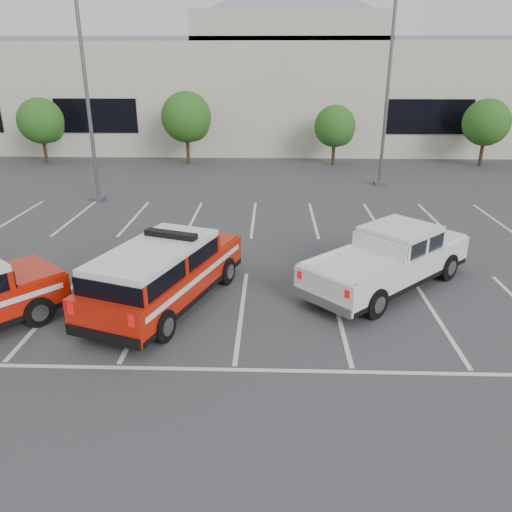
{
  "coord_description": "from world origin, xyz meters",
  "views": [
    {
      "loc": [
        0.81,
        -12.5,
        6.53
      ],
      "look_at": [
        0.35,
        1.67,
        1.05
      ],
      "focal_mm": 35.0,
      "sensor_mm": 36.0,
      "label": 1
    }
  ],
  "objects_px": {
    "white_pickup": "(388,264)",
    "tree_mid_left": "(188,119)",
    "light_pole_left": "(87,94)",
    "light_pole_mid": "(388,90)",
    "tree_right": "(487,124)",
    "tree_mid_right": "(336,128)",
    "tree_left": "(43,122)",
    "convention_building": "(266,87)",
    "fire_chief_suv": "(164,278)"
  },
  "relations": [
    {
      "from": "light_pole_left",
      "to": "white_pickup",
      "type": "xyz_separation_m",
      "value": [
        12.44,
        -10.12,
        -4.44
      ]
    },
    {
      "from": "convention_building",
      "to": "tree_mid_left",
      "type": "relative_size",
      "value": 12.38
    },
    {
      "from": "white_pickup",
      "to": "tree_mid_left",
      "type": "bearing_deg",
      "value": 161.23
    },
    {
      "from": "tree_left",
      "to": "light_pole_mid",
      "type": "height_order",
      "value": "light_pole_mid"
    },
    {
      "from": "tree_right",
      "to": "light_pole_mid",
      "type": "distance_m",
      "value": 10.38
    },
    {
      "from": "convention_building",
      "to": "tree_right",
      "type": "distance_m",
      "value": 17.96
    },
    {
      "from": "tree_left",
      "to": "fire_chief_suv",
      "type": "bearing_deg",
      "value": -59.63
    },
    {
      "from": "tree_mid_right",
      "to": "fire_chief_suv",
      "type": "distance_m",
      "value": 22.92
    },
    {
      "from": "tree_left",
      "to": "white_pickup",
      "type": "bearing_deg",
      "value": -46.18
    },
    {
      "from": "convention_building",
      "to": "white_pickup",
      "type": "xyz_separation_m",
      "value": [
        4.26,
        -29.98,
        -3.98
      ]
    },
    {
      "from": "tree_mid_right",
      "to": "light_pole_mid",
      "type": "xyz_separation_m",
      "value": [
        1.91,
        -6.05,
        2.68
      ]
    },
    {
      "from": "light_pole_left",
      "to": "fire_chief_suv",
      "type": "height_order",
      "value": "light_pole_left"
    },
    {
      "from": "fire_chief_suv",
      "to": "tree_mid_right",
      "type": "bearing_deg",
      "value": 90.77
    },
    {
      "from": "convention_building",
      "to": "light_pole_left",
      "type": "distance_m",
      "value": 21.49
    },
    {
      "from": "tree_mid_left",
      "to": "fire_chief_suv",
      "type": "relative_size",
      "value": 0.77
    },
    {
      "from": "tree_right",
      "to": "white_pickup",
      "type": "relative_size",
      "value": 0.76
    },
    {
      "from": "convention_building",
      "to": "tree_right",
      "type": "bearing_deg",
      "value": -33.37
    },
    {
      "from": "fire_chief_suv",
      "to": "white_pickup",
      "type": "height_order",
      "value": "fire_chief_suv"
    },
    {
      "from": "light_pole_mid",
      "to": "tree_right",
      "type": "bearing_deg",
      "value": 36.77
    },
    {
      "from": "tree_left",
      "to": "white_pickup",
      "type": "distance_m",
      "value": 28.02
    },
    {
      "from": "light_pole_left",
      "to": "tree_mid_left",
      "type": "bearing_deg",
      "value": 72.9
    },
    {
      "from": "convention_building",
      "to": "tree_right",
      "type": "relative_size",
      "value": 13.58
    },
    {
      "from": "tree_left",
      "to": "tree_mid_left",
      "type": "bearing_deg",
      "value": 0.0
    },
    {
      "from": "light_pole_left",
      "to": "white_pickup",
      "type": "relative_size",
      "value": 1.75
    },
    {
      "from": "tree_left",
      "to": "tree_mid_right",
      "type": "height_order",
      "value": "tree_left"
    },
    {
      "from": "tree_mid_right",
      "to": "white_pickup",
      "type": "xyz_separation_m",
      "value": [
        -0.65,
        -20.17,
        -1.76
      ]
    },
    {
      "from": "tree_mid_left",
      "to": "light_pole_mid",
      "type": "xyz_separation_m",
      "value": [
        11.91,
        -6.05,
        2.14
      ]
    },
    {
      "from": "convention_building",
      "to": "light_pole_left",
      "type": "bearing_deg",
      "value": -112.39
    },
    {
      "from": "tree_left",
      "to": "tree_mid_right",
      "type": "xyz_separation_m",
      "value": [
        20.0,
        -0.0,
        -0.27
      ]
    },
    {
      "from": "tree_mid_left",
      "to": "light_pole_mid",
      "type": "bearing_deg",
      "value": -26.92
    },
    {
      "from": "tree_mid_right",
      "to": "light_pole_left",
      "type": "bearing_deg",
      "value": -142.5
    },
    {
      "from": "light_pole_left",
      "to": "light_pole_mid",
      "type": "height_order",
      "value": "same"
    },
    {
      "from": "tree_mid_left",
      "to": "convention_building",
      "type": "bearing_deg",
      "value": 62.6
    },
    {
      "from": "convention_building",
      "to": "tree_left",
      "type": "distance_m",
      "value": 18.11
    },
    {
      "from": "tree_left",
      "to": "light_pole_mid",
      "type": "bearing_deg",
      "value": -15.43
    },
    {
      "from": "light_pole_mid",
      "to": "fire_chief_suv",
      "type": "height_order",
      "value": "light_pole_mid"
    },
    {
      "from": "light_pole_left",
      "to": "fire_chief_suv",
      "type": "xyz_separation_m",
      "value": [
        5.79,
        -11.62,
        -4.34
      ]
    },
    {
      "from": "convention_building",
      "to": "tree_mid_right",
      "type": "xyz_separation_m",
      "value": [
        4.91,
        -9.82,
        -2.22
      ]
    },
    {
      "from": "tree_mid_right",
      "to": "light_pole_left",
      "type": "distance_m",
      "value": 16.72
    },
    {
      "from": "white_pickup",
      "to": "convention_building",
      "type": "bearing_deg",
      "value": 144.44
    },
    {
      "from": "fire_chief_suv",
      "to": "tree_mid_left",
      "type": "bearing_deg",
      "value": 116.49
    },
    {
      "from": "tree_mid_left",
      "to": "light_pole_left",
      "type": "bearing_deg",
      "value": -107.1
    },
    {
      "from": "tree_right",
      "to": "light_pole_mid",
      "type": "height_order",
      "value": "light_pole_mid"
    },
    {
      "from": "tree_mid_right",
      "to": "tree_right",
      "type": "bearing_deg",
      "value": 0.0
    },
    {
      "from": "tree_left",
      "to": "light_pole_left",
      "type": "relative_size",
      "value": 0.43
    },
    {
      "from": "convention_building",
      "to": "fire_chief_suv",
      "type": "distance_m",
      "value": 31.81
    },
    {
      "from": "tree_mid_right",
      "to": "white_pickup",
      "type": "distance_m",
      "value": 20.25
    },
    {
      "from": "tree_left",
      "to": "tree_right",
      "type": "height_order",
      "value": "same"
    },
    {
      "from": "tree_mid_left",
      "to": "tree_mid_right",
      "type": "height_order",
      "value": "tree_mid_left"
    },
    {
      "from": "white_pickup",
      "to": "tree_left",
      "type": "bearing_deg",
      "value": -179.83
    }
  ]
}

